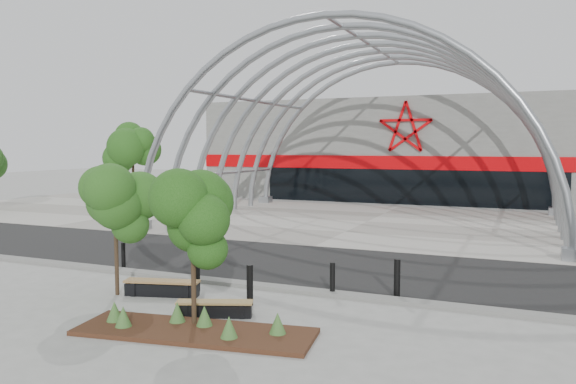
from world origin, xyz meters
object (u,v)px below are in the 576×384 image
(street_tree_0, at_px, (115,205))
(bench_0, at_px, (162,288))
(bollard_2, at_px, (250,285))
(street_tree_1, at_px, (193,224))
(bench_1, at_px, (215,309))

(street_tree_0, xyz_separation_m, bench_0, (1.28, 0.41, -2.42))
(bench_0, distance_m, bollard_2, 2.81)
(bench_0, relative_size, bollard_2, 2.01)
(street_tree_0, height_order, bench_0, street_tree_0)
(street_tree_1, bearing_deg, bench_0, 139.39)
(bench_1, distance_m, bollard_2, 1.38)
(bench_1, bearing_deg, bollard_2, 74.89)
(street_tree_1, bearing_deg, bench_1, 89.50)
(bench_1, bearing_deg, street_tree_0, 168.95)
(street_tree_0, relative_size, bench_0, 1.64)
(bollard_2, bearing_deg, bench_0, -176.84)
(street_tree_0, bearing_deg, bench_0, 17.67)
(street_tree_0, relative_size, bollard_2, 3.30)
(bench_0, bearing_deg, bollard_2, 3.16)
(street_tree_0, bearing_deg, bench_1, -11.05)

